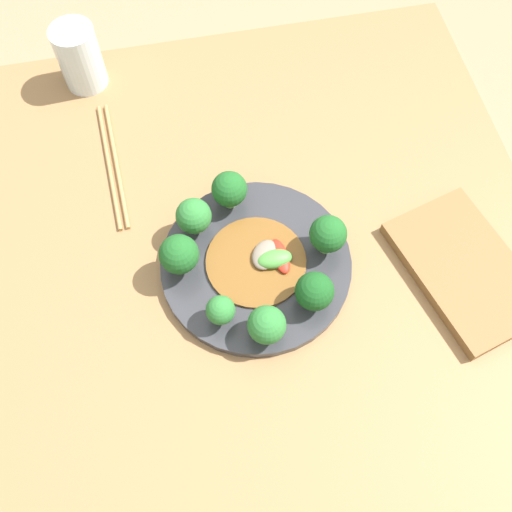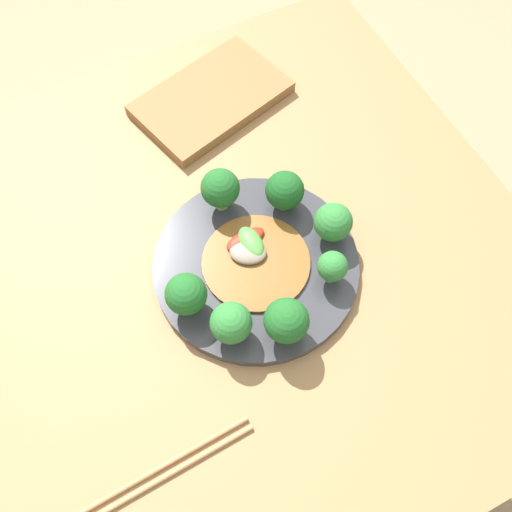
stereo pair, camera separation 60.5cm
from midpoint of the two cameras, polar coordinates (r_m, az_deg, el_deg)
The scene contains 13 objects.
ground_plane at distance 1.50m, azimuth -9.88°, elevation -22.39°, with size 8.00×8.00×0.00m, color #9E8460.
table at distance 1.16m, azimuth -12.74°, elevation -20.54°, with size 0.87×0.84×0.71m.
plate at distance 0.79m, azimuth -14.29°, elevation -17.39°, with size 0.28×0.28×0.02m.
broccoli_southwest at distance 0.75m, azimuth -18.58°, elevation -24.17°, with size 0.05×0.05×0.06m.
broccoli_south at distance 0.72m, azimuth -13.14°, elevation -24.68°, with size 0.06×0.06×0.07m.
broccoli_northeast at distance 0.76m, azimuth -11.28°, elevation -10.11°, with size 0.05×0.05×0.06m.
broccoli_north at distance 0.78m, azimuth -17.82°, elevation -9.73°, with size 0.05×0.05×0.07m.
broccoli_west at distance 0.77m, azimuth -22.47°, elevation -20.79°, with size 0.05×0.05×0.07m.
broccoli_east at distance 0.74m, azimuth -6.68°, elevation -13.97°, with size 0.05×0.05×0.06m.
broccoli_southeast at distance 0.73m, azimuth -7.34°, elevation -18.97°, with size 0.04×0.04×0.05m.
stirfry_center at distance 0.78m, azimuth -14.73°, elevation -16.52°, with size 0.15×0.15×0.02m.
chopsticks at distance 0.83m, azimuth -26.35°, elevation -35.13°, with size 0.25×0.03×0.01m.
cutting_board at distance 0.91m, azimuth -16.51°, elevation 1.72°, with size 0.26×0.20×0.02m.
Camera 2 is at (-0.12, -0.36, 1.45)m, focal length 42.00 mm.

